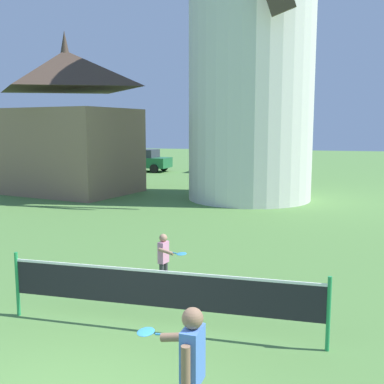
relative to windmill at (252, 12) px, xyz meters
name	(u,v)px	position (x,y,z in m)	size (l,w,h in m)	color
windmill	(252,12)	(0.00, 0.00, 0.00)	(9.01, 6.08, 16.03)	silver
tennis_net	(159,289)	(0.50, -13.88, -7.25)	(5.10, 0.06, 1.10)	#238E4C
player_near	(191,367)	(1.63, -16.26, -7.13)	(0.78, 0.60, 1.43)	#9E937F
player_far	(165,257)	(-0.07, -11.87, -7.32)	(0.65, 0.57, 1.07)	#333338
parked_car_green	(141,160)	(-9.21, 10.86, -7.13)	(4.36, 2.20, 1.56)	#1E6638
parked_car_cream	(226,161)	(-3.11, 11.16, -7.13)	(4.34, 2.20, 1.56)	silver
chapel	(67,124)	(-8.73, -0.09, -4.66)	(7.18, 5.92, 7.60)	#937056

